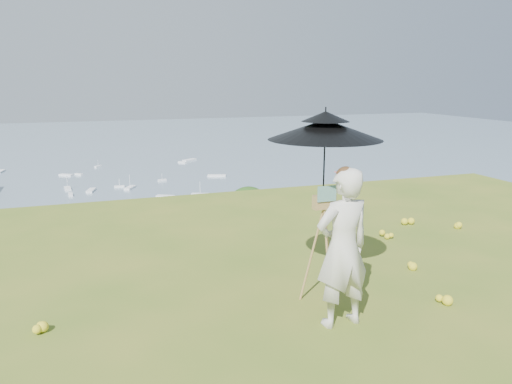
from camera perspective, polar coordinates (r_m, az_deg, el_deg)
name	(u,v)px	position (r m, az deg, el deg)	size (l,w,h in m)	color
ground	(431,304)	(6.78, 19.37, -12.03)	(14.00, 14.00, 0.00)	#507020
shoreline_tier	(123,316)	(88.77, -14.95, -13.52)	(170.00, 28.00, 8.00)	gray
bay_water	(95,158)	(247.53, -17.94, 3.67)	(700.00, 700.00, 0.00)	slate
slope_trees	(146,295)	(43.72, -12.42, -11.46)	(110.00, 50.00, 6.00)	#245018
harbor_town	(121,280)	(86.13, -15.20, -9.64)	(110.00, 22.00, 5.00)	silver
moored_boats	(60,196)	(169.92, -21.44, -0.44)	(140.00, 140.00, 0.70)	white
wildflowers	(419,292)	(6.94, 18.12, -10.83)	(10.00, 10.50, 0.12)	yellow
painter	(343,248)	(5.69, 9.88, -6.34)	(0.67, 0.44, 1.84)	silver
field_easel	(323,245)	(6.28, 7.66, -5.98)	(0.58, 0.58, 1.52)	#A77A46
sun_umbrella	(324,157)	(6.04, 7.81, 3.93)	(1.37, 1.37, 1.20)	black
painter_cap	(346,172)	(5.47, 10.23, 2.27)	(0.21, 0.25, 0.10)	pink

